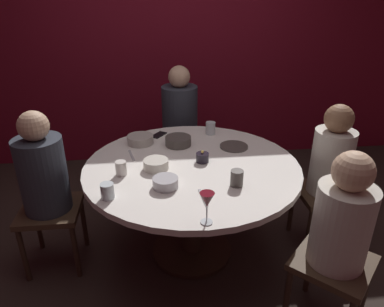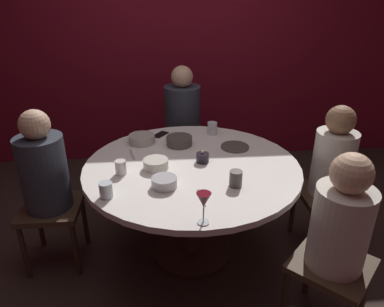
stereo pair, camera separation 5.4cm
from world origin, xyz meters
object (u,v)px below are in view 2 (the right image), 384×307
at_px(bowl_salad_center, 156,164).
at_px(bowl_small_white, 142,139).
at_px(wine_glass, 204,202).
at_px(cup_center_front, 212,128).
at_px(dining_table, 192,182).
at_px(cup_by_right_diner, 236,179).
at_px(seated_diner_right, 333,164).
at_px(bowl_sauce_side, 179,141).
at_px(cell_phone, 160,134).
at_px(cup_near_candle, 106,190).
at_px(seated_diner_left, 44,174).
at_px(bowl_serving_large, 164,182).
at_px(cup_by_left_diner, 121,167).
at_px(candle_holder, 203,158).
at_px(dinner_plate, 235,147).
at_px(seated_diner_front_right, 340,228).
at_px(seated_diner_back, 183,116).

xyz_separation_m(bowl_salad_center, bowl_small_white, (-0.11, 0.44, -0.00)).
relative_size(wine_glass, cup_center_front, 1.75).
distance_m(dining_table, cup_by_right_diner, 0.44).
xyz_separation_m(seated_diner_right, cup_center_front, (-0.79, 0.53, 0.09)).
bearing_deg(seated_diner_right, bowl_sauce_side, -17.27).
bearing_deg(cell_phone, dining_table, -32.45).
xyz_separation_m(wine_glass, cup_near_candle, (-0.53, 0.30, -0.08)).
relative_size(bowl_sauce_side, cup_center_front, 1.96).
height_order(seated_diner_left, cup_center_front, seated_diner_left).
distance_m(cell_phone, cup_center_front, 0.43).
height_order(bowl_serving_large, cup_center_front, cup_center_front).
relative_size(cup_by_left_diner, cup_center_front, 0.93).
xyz_separation_m(candle_holder, bowl_serving_large, (-0.27, -0.32, -0.00)).
xyz_separation_m(dinner_plate, bowl_small_white, (-0.70, 0.15, 0.03)).
height_order(dinner_plate, cell_phone, dinner_plate).
height_order(candle_holder, wine_glass, wine_glass).
bearing_deg(bowl_sauce_side, cup_by_right_diner, -64.73).
height_order(bowl_salad_center, cup_near_candle, cup_near_candle).
bearing_deg(seated_diner_left, dining_table, 0.00).
xyz_separation_m(wine_glass, bowl_serving_large, (-0.19, 0.38, -0.10)).
bearing_deg(seated_diner_front_right, cup_center_front, -23.10).
bearing_deg(cup_by_left_diner, bowl_sauce_side, 47.17).
distance_m(candle_holder, bowl_salad_center, 0.33).
xyz_separation_m(dinner_plate, cup_by_left_diner, (-0.81, -0.34, 0.04)).
xyz_separation_m(seated_diner_front_right, bowl_serving_large, (-0.91, 0.43, 0.08)).
relative_size(bowl_small_white, cup_by_left_diner, 2.14).
relative_size(dining_table, seated_diner_back, 1.21).
relative_size(wine_glass, bowl_sauce_side, 0.90).
relative_size(seated_diner_left, bowl_salad_center, 6.99).
relative_size(candle_holder, bowl_small_white, 0.44).
bearing_deg(seated_diner_front_right, seated_diner_back, -22.72).
height_order(bowl_small_white, cup_near_candle, cup_near_candle).
distance_m(cell_phone, cup_by_left_diner, 0.70).
bearing_deg(dining_table, cup_by_left_diner, -168.18).
distance_m(seated_diner_left, bowl_small_white, 0.75).
relative_size(candle_holder, cup_center_front, 0.88).
bearing_deg(candle_holder, wine_glass, -96.13).
bearing_deg(cell_phone, bowl_salad_center, -56.77).
bearing_deg(cup_by_left_diner, cup_near_candle, -101.91).
bearing_deg(seated_diner_front_right, dining_table, 0.00).
bearing_deg(bowl_salad_center, seated_diner_left, 176.86).
bearing_deg(cup_by_right_diner, seated_diner_front_right, -39.96).
distance_m(wine_glass, cell_phone, 1.24).
height_order(seated_diner_left, cup_by_right_diner, seated_diner_left).
height_order(seated_diner_back, candle_holder, seated_diner_back).
height_order(bowl_serving_large, cup_near_candle, cup_near_candle).
distance_m(seated_diner_front_right, cup_center_front, 1.35).
relative_size(bowl_salad_center, bowl_sauce_side, 0.85).
relative_size(cell_phone, bowl_small_white, 0.70).
bearing_deg(cup_near_candle, seated_diner_right, 13.72).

